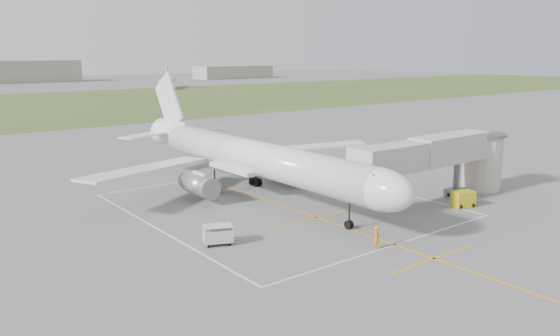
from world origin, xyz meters
TOP-DOWN VIEW (x-y plane):
  - ground at (0.00, 0.00)m, footprint 700.00×700.00m
  - grass_strip at (0.00, 130.00)m, footprint 700.00×120.00m
  - apron_markings at (0.00, -5.82)m, footprint 28.20×60.00m
  - airliner at (-0.00, 0.75)m, footprint 38.93×46.75m
  - jet_bridge at (15.72, -13.50)m, footprint 23.40×5.00m
  - gpu_unit at (14.85, -16.58)m, footprint 2.57×2.11m
  - baggage_cart at (-11.80, -10.70)m, footprint 2.81×2.29m
  - ramp_worker_nose at (-1.91, -19.64)m, footprint 0.84×0.78m
  - ramp_worker_wing at (-4.85, 3.72)m, footprint 1.13×1.15m

SIDE VIEW (x-z plane):
  - ground at x=0.00m, z-range 0.00..0.00m
  - apron_markings at x=0.00m, z-range 0.00..0.01m
  - grass_strip at x=0.00m, z-range 0.00..0.02m
  - gpu_unit at x=14.85m, z-range -0.01..1.66m
  - baggage_cart at x=-11.80m, z-range 0.02..1.72m
  - ramp_worker_wing at x=-4.85m, z-range 0.00..1.87m
  - ramp_worker_nose at x=-1.91m, z-range 0.00..1.93m
  - airliner at x=0.00m, z-range -2.37..11.15m
  - jet_bridge at x=15.72m, z-range 1.14..8.34m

